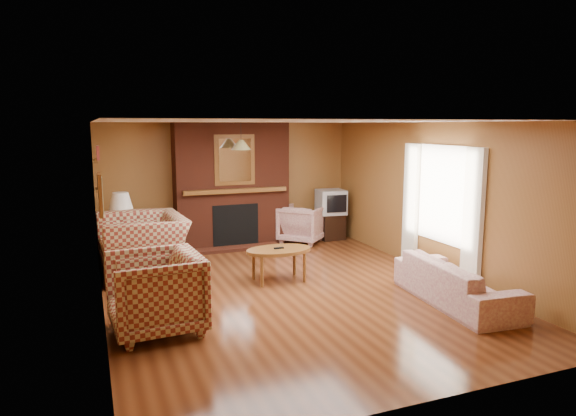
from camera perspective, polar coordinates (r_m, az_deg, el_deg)
name	(u,v)px	position (r m, az deg, el deg)	size (l,w,h in m)	color
floor	(288,290)	(7.49, -0.04, -9.10)	(6.50, 6.50, 0.00)	#49220F
ceiling	(288,122)	(7.11, -0.04, 9.59)	(6.50, 6.50, 0.00)	white
wall_back	(228,184)	(10.27, -6.64, 2.72)	(6.50, 6.50, 0.00)	brown
wall_front	(431,267)	(4.40, 15.60, -6.37)	(6.50, 6.50, 0.00)	brown
wall_left	(99,220)	(6.73, -20.31, -1.25)	(6.50, 6.50, 0.00)	brown
wall_right	(435,199)	(8.43, 16.01, 0.99)	(6.50, 6.50, 0.00)	brown
fireplace	(232,186)	(10.02, -6.25, 2.46)	(2.20, 0.82, 2.40)	#501E11
window_right	(440,205)	(8.25, 16.56, 0.28)	(0.10, 1.85, 2.00)	beige
bookshelf	(98,169)	(8.55, -20.38, 4.03)	(0.09, 0.55, 0.71)	brown
botanical_print	(100,195)	(6.38, -20.12, 1.39)	(0.05, 0.40, 0.50)	brown
pendant_light	(241,145)	(9.30, -5.23, 7.01)	(0.36, 0.36, 0.48)	black
plaid_loveseat	(142,245)	(8.46, -15.86, -3.98)	(1.45, 1.27, 0.95)	maroon
plaid_armchair	(155,293)	(6.11, -14.52, -9.11)	(0.99, 1.02, 0.93)	maroon
floral_sofa	(456,282)	(7.25, 18.19, -7.80)	(1.99, 0.78, 0.58)	beige
floral_armchair	(302,224)	(10.37, 1.59, -1.77)	(0.80, 0.82, 0.75)	beige
coffee_table	(279,252)	(7.80, -1.03, -4.94)	(1.01, 0.63, 0.52)	brown
side_table	(123,246)	(9.32, -17.86, -4.09)	(0.42, 0.42, 0.56)	brown
table_lamp	(121,210)	(9.20, -18.06, -0.17)	(0.40, 0.40, 0.66)	white
tv_stand	(331,226)	(10.71, 4.75, -2.04)	(0.49, 0.44, 0.53)	black
crt_tv	(331,202)	(10.61, 4.80, 0.68)	(0.59, 0.59, 0.50)	#AFB2B7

